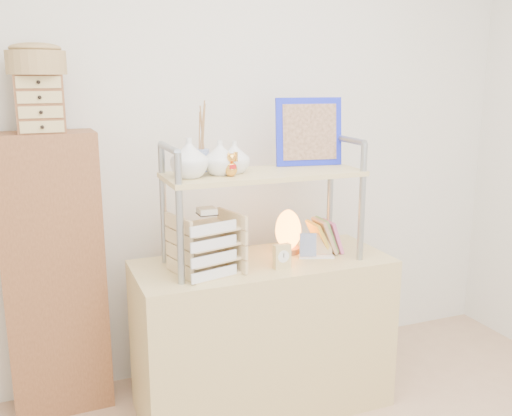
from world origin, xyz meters
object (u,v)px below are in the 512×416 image
at_px(cabinet, 54,276).
at_px(letter_tray, 207,247).
at_px(salt_lamp, 288,231).
at_px(desk, 263,335).

height_order(cabinet, letter_tray, cabinet).
relative_size(letter_tray, salt_lamp, 1.38).
bearing_deg(desk, cabinet, 157.97).
xyz_separation_m(desk, salt_lamp, (0.16, 0.08, 0.48)).
relative_size(desk, salt_lamp, 5.62).
xyz_separation_m(cabinet, letter_tray, (0.62, -0.44, 0.19)).
distance_m(cabinet, letter_tray, 0.79).
bearing_deg(salt_lamp, letter_tray, -162.29).
bearing_deg(cabinet, salt_lamp, -16.69).
distance_m(desk, letter_tray, 0.58).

